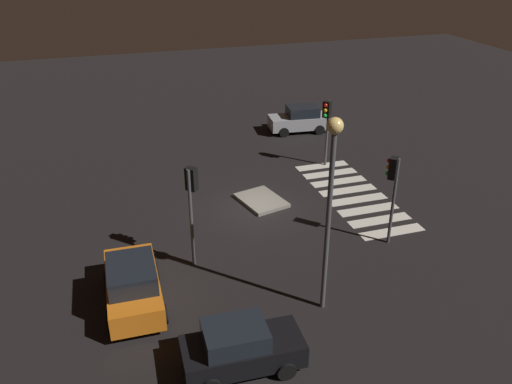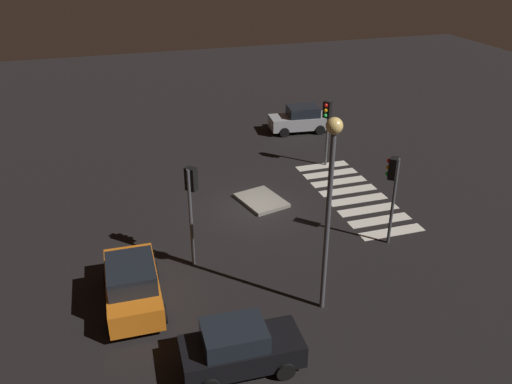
# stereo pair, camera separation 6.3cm
# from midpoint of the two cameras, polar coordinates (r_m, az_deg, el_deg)

# --- Properties ---
(ground_plane) EXTENTS (80.00, 80.00, 0.00)m
(ground_plane) POSITION_cam_midpoint_polar(r_m,az_deg,el_deg) (26.54, -0.07, -1.93)
(ground_plane) COLOR black
(traffic_island) EXTENTS (2.98, 2.51, 0.18)m
(traffic_island) POSITION_cam_midpoint_polar(r_m,az_deg,el_deg) (27.24, 0.52, -0.91)
(traffic_island) COLOR gray
(traffic_island) RESTS_ON ground
(car_silver) EXTENTS (2.29, 4.29, 1.81)m
(car_silver) POSITION_cam_midpoint_polar(r_m,az_deg,el_deg) (36.91, 4.73, 7.91)
(car_silver) COLOR #9EA0A5
(car_silver) RESTS_ON ground
(car_black) EXTENTS (1.97, 3.99, 1.71)m
(car_black) POSITION_cam_midpoint_polar(r_m,az_deg,el_deg) (17.32, -1.76, -16.59)
(car_black) COLOR black
(car_black) RESTS_ON ground
(car_orange) EXTENTS (4.51, 2.19, 1.94)m
(car_orange) POSITION_cam_midpoint_polar(r_m,az_deg,el_deg) (20.21, -13.37, -9.73)
(car_orange) COLOR orange
(car_orange) RESTS_ON ground
(traffic_light_south) EXTENTS (0.54, 0.54, 4.13)m
(traffic_light_south) POSITION_cam_midpoint_polar(r_m,az_deg,el_deg) (23.16, 14.59, 1.35)
(traffic_light_south) COLOR #47474C
(traffic_light_south) RESTS_ON ground
(traffic_light_west) EXTENTS (0.54, 0.54, 4.39)m
(traffic_light_west) POSITION_cam_midpoint_polar(r_m,az_deg,el_deg) (21.01, -7.10, -0.06)
(traffic_light_west) COLOR #47474C
(traffic_light_west) RESTS_ON ground
(traffic_light_east) EXTENTS (0.54, 0.53, 3.99)m
(traffic_light_east) POSITION_cam_midpoint_polar(r_m,az_deg,el_deg) (30.67, 7.67, 8.04)
(traffic_light_east) COLOR #47474C
(traffic_light_east) RESTS_ON ground
(street_lamp) EXTENTS (0.56, 0.56, 7.45)m
(street_lamp) POSITION_cam_midpoint_polar(r_m,az_deg,el_deg) (17.60, 8.05, 0.79)
(street_lamp) COLOR #47474C
(street_lamp) RESTS_ON ground
(crosswalk_near) EXTENTS (8.75, 3.20, 0.02)m
(crosswalk_near) POSITION_cam_midpoint_polar(r_m,az_deg,el_deg) (28.45, 10.42, -0.30)
(crosswalk_near) COLOR silver
(crosswalk_near) RESTS_ON ground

